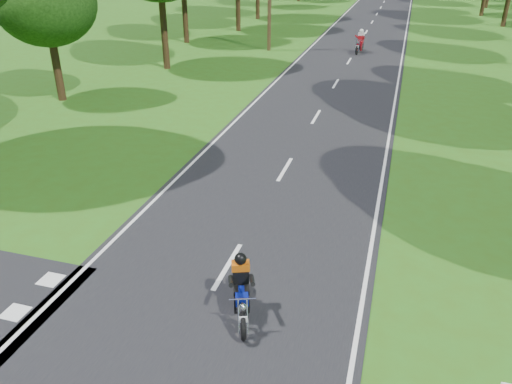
% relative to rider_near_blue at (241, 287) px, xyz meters
% --- Properties ---
extents(ground, '(160.00, 160.00, 0.00)m').
position_rel_rider_near_blue_xyz_m(ground, '(-0.87, -0.44, -0.73)').
color(ground, '#2F5814').
rests_on(ground, ground).
extents(main_road, '(7.00, 140.00, 0.02)m').
position_rel_rider_near_blue_xyz_m(main_road, '(-0.87, 49.56, -0.72)').
color(main_road, black).
rests_on(main_road, ground).
extents(road_markings, '(7.40, 140.00, 0.01)m').
position_rel_rider_near_blue_xyz_m(road_markings, '(-1.01, 47.68, -0.70)').
color(road_markings, silver).
rests_on(road_markings, main_road).
extents(rider_near_blue, '(1.13, 1.79, 1.42)m').
position_rel_rider_near_blue_xyz_m(rider_near_blue, '(0.00, 0.00, 0.00)').
color(rider_near_blue, '#0D1B90').
rests_on(rider_near_blue, main_road).
extents(rider_far_red, '(0.84, 1.97, 1.60)m').
position_rel_rider_near_blue_xyz_m(rider_far_red, '(-0.53, 28.46, 0.09)').
color(rider_far_red, '#A40C1C').
rests_on(rider_far_red, main_road).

